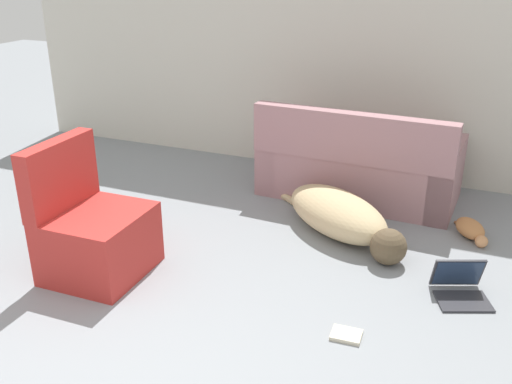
{
  "coord_description": "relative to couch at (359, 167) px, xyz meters",
  "views": [
    {
      "loc": [
        1.61,
        -1.8,
        2.1
      ],
      "look_at": [
        0.23,
        1.48,
        0.6
      ],
      "focal_mm": 40.0,
      "sensor_mm": 36.0,
      "label": 1
    }
  ],
  "objects": [
    {
      "name": "dog",
      "position": [
        0.06,
        -0.83,
        -0.12
      ],
      "size": [
        1.33,
        1.07,
        0.33
      ],
      "rotation": [
        0.0,
        0.0,
        5.65
      ],
      "color": "tan",
      "rests_on": "ground_plane"
    },
    {
      "name": "wall_back",
      "position": [
        -0.57,
        0.62,
        0.96
      ],
      "size": [
        6.86,
        0.06,
        2.48
      ],
      "color": "beige",
      "rests_on": "ground_plane"
    },
    {
      "name": "laptop_open",
      "position": [
        1.03,
        -1.4,
        -0.21
      ],
      "size": [
        0.44,
        0.43,
        0.25
      ],
      "rotation": [
        0.0,
        0.0,
        0.39
      ],
      "color": "#2D2D33",
      "rests_on": "ground_plane"
    },
    {
      "name": "couch",
      "position": [
        0.0,
        0.0,
        0.0
      ],
      "size": [
        1.79,
        0.95,
        0.88
      ],
      "rotation": [
        0.0,
        0.0,
        3.1
      ],
      "color": "#A3757A",
      "rests_on": "ground_plane"
    },
    {
      "name": "cat",
      "position": [
        1.04,
        -0.49,
        -0.22
      ],
      "size": [
        0.33,
        0.44,
        0.14
      ],
      "rotation": [
        0.0,
        0.0,
        5.25
      ],
      "color": "#BC7A47",
      "rests_on": "ground_plane"
    },
    {
      "name": "side_chair",
      "position": [
        -1.39,
        -2.07,
        0.02
      ],
      "size": [
        0.65,
        0.68,
        0.95
      ],
      "rotation": [
        0.0,
        0.0,
        1.59
      ],
      "color": "#B72D28",
      "rests_on": "ground_plane"
    },
    {
      "name": "book_cream",
      "position": [
        0.45,
        -2.13,
        -0.27
      ],
      "size": [
        0.19,
        0.15,
        0.02
      ],
      "rotation": [
        0.0,
        0.0,
        0.06
      ],
      "color": "beige",
      "rests_on": "ground_plane"
    }
  ]
}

